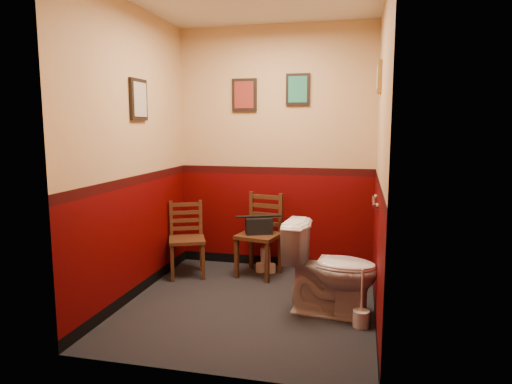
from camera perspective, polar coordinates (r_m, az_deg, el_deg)
floor at (r=4.27m, az=-0.78°, el=-13.89°), size 2.20×2.40×0.00m
wall_back at (r=5.13m, az=2.41°, el=5.37°), size 2.20×0.00×2.70m
wall_front at (r=2.81m, az=-6.71°, el=2.90°), size 2.20×0.00×2.70m
wall_left at (r=4.36m, az=-15.05°, el=4.57°), size 0.00×2.40×2.70m
wall_right at (r=3.85m, az=15.33°, el=4.10°), size 0.00×2.40×2.70m
grab_bar at (r=4.14m, az=14.57°, el=-1.17°), size 0.05×0.56×0.06m
framed_print_back_a at (r=5.19m, az=-1.47°, el=12.03°), size 0.28×0.04×0.36m
framed_print_back_b at (r=5.08m, az=5.26°, el=12.65°), size 0.26×0.04×0.34m
framed_print_left at (r=4.43m, az=-14.45°, el=11.12°), size 0.04×0.30×0.38m
framed_print_right at (r=4.46m, az=15.13°, el=13.66°), size 0.04×0.34×0.28m
toilet at (r=4.01m, az=9.31°, el=-9.51°), size 0.84×0.53×0.78m
toilet_brush at (r=3.91m, az=13.01°, el=-15.01°), size 0.13×0.13×0.48m
chair_left at (r=5.00m, az=-8.65°, el=-5.81°), size 0.49×0.49×0.80m
chair_right at (r=4.95m, az=0.56°, el=-5.36°), size 0.49×0.49×0.89m
handbag at (r=4.89m, az=0.36°, el=-4.23°), size 0.31×0.24×0.20m
tp_stack at (r=5.09m, az=1.20°, el=-8.72°), size 0.22×0.14×0.29m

